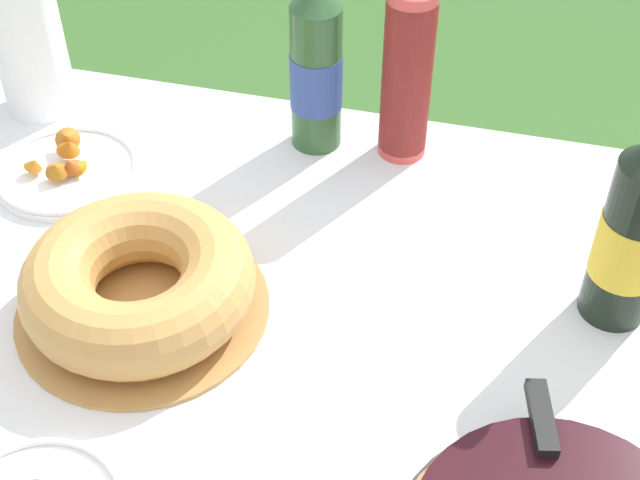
% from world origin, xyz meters
% --- Properties ---
extents(garden_table, '(1.89, 0.99, 0.68)m').
position_xyz_m(garden_table, '(0.00, 0.00, 0.63)').
color(garden_table, brown).
rests_on(garden_table, ground_plane).
extents(tablecloth, '(1.90, 1.00, 0.10)m').
position_xyz_m(tablecloth, '(0.00, 0.00, 0.67)').
color(tablecloth, white).
rests_on(tablecloth, garden_table).
extents(bundt_cake, '(0.32, 0.32, 0.10)m').
position_xyz_m(bundt_cake, '(-0.30, 0.01, 0.73)').
color(bundt_cake, '#B78447').
rests_on(bundt_cake, tablecloth).
extents(cup_stack, '(0.07, 0.07, 0.27)m').
position_xyz_m(cup_stack, '(-0.05, 0.41, 0.82)').
color(cup_stack, '#E04C47').
rests_on(cup_stack, tablecloth).
extents(cider_bottle_green, '(0.08, 0.08, 0.34)m').
position_xyz_m(cider_bottle_green, '(-0.18, 0.40, 0.82)').
color(cider_bottle_green, '#2D562D').
rests_on(cider_bottle_green, tablecloth).
extents(juice_bottle_red, '(0.08, 0.08, 0.34)m').
position_xyz_m(juice_bottle_red, '(0.27, 0.16, 0.82)').
color(juice_bottle_red, black).
rests_on(juice_bottle_red, tablecloth).
extents(snack_plate_left, '(0.21, 0.21, 0.06)m').
position_xyz_m(snack_plate_left, '(-0.51, 0.23, 0.70)').
color(snack_plate_left, white).
rests_on(snack_plate_left, tablecloth).
extents(paper_towel_roll, '(0.11, 0.11, 0.27)m').
position_xyz_m(paper_towel_roll, '(-0.63, 0.39, 0.82)').
color(paper_towel_roll, white).
rests_on(paper_towel_roll, tablecloth).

